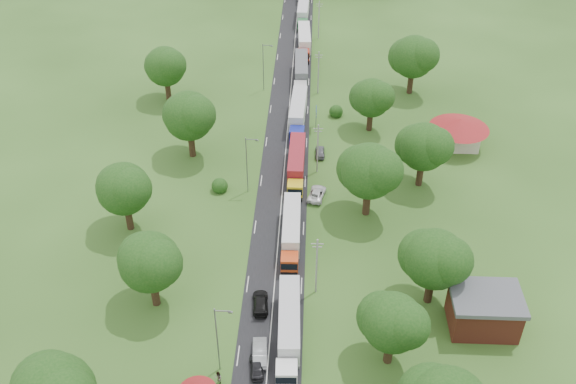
# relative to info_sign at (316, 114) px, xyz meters

# --- Properties ---
(ground) EXTENTS (260.00, 260.00, 0.00)m
(ground) POSITION_rel_info_sign_xyz_m (-5.20, -35.00, -3.00)
(ground) COLOR #284918
(ground) RESTS_ON ground
(road) EXTENTS (8.00, 200.00, 0.04)m
(road) POSITION_rel_info_sign_xyz_m (-5.20, -15.00, -3.00)
(road) COLOR black
(road) RESTS_ON ground
(info_sign) EXTENTS (0.12, 3.10, 4.10)m
(info_sign) POSITION_rel_info_sign_xyz_m (0.00, 0.00, 0.00)
(info_sign) COLOR slate
(info_sign) RESTS_ON ground
(pole_1) EXTENTS (1.60, 0.24, 9.00)m
(pole_1) POSITION_rel_info_sign_xyz_m (0.30, -42.00, 1.68)
(pole_1) COLOR gray
(pole_1) RESTS_ON ground
(pole_2) EXTENTS (1.60, 0.24, 9.00)m
(pole_2) POSITION_rel_info_sign_xyz_m (0.30, -14.00, 1.68)
(pole_2) COLOR gray
(pole_2) RESTS_ON ground
(pole_3) EXTENTS (1.60, 0.24, 9.00)m
(pole_3) POSITION_rel_info_sign_xyz_m (0.30, 14.00, 1.68)
(pole_3) COLOR gray
(pole_3) RESTS_ON ground
(pole_4) EXTENTS (1.60, 0.24, 9.00)m
(pole_4) POSITION_rel_info_sign_xyz_m (0.30, 42.00, 1.68)
(pole_4) COLOR gray
(pole_4) RESTS_ON ground
(lamp_0) EXTENTS (2.03, 0.22, 10.00)m
(lamp_0) POSITION_rel_info_sign_xyz_m (-10.55, -55.00, 2.55)
(lamp_0) COLOR slate
(lamp_0) RESTS_ON ground
(lamp_1) EXTENTS (2.03, 0.22, 10.00)m
(lamp_1) POSITION_rel_info_sign_xyz_m (-10.55, -20.00, 2.55)
(lamp_1) COLOR slate
(lamp_1) RESTS_ON ground
(lamp_2) EXTENTS (2.03, 0.22, 10.00)m
(lamp_2) POSITION_rel_info_sign_xyz_m (-10.55, 15.00, 2.55)
(lamp_2) COLOR slate
(lamp_2) RESTS_ON ground
(tree_2) EXTENTS (8.00, 8.00, 10.10)m
(tree_2) POSITION_rel_info_sign_xyz_m (8.79, -52.86, 3.59)
(tree_2) COLOR #382616
(tree_2) RESTS_ON ground
(tree_3) EXTENTS (8.80, 8.80, 11.07)m
(tree_3) POSITION_rel_info_sign_xyz_m (14.79, -42.84, 4.22)
(tree_3) COLOR #382616
(tree_3) RESTS_ON ground
(tree_4) EXTENTS (9.60, 9.60, 12.05)m
(tree_4) POSITION_rel_info_sign_xyz_m (7.79, -24.83, 4.85)
(tree_4) COLOR #382616
(tree_4) RESTS_ON ground
(tree_5) EXTENTS (8.80, 8.80, 11.07)m
(tree_5) POSITION_rel_info_sign_xyz_m (16.79, -16.84, 4.22)
(tree_5) COLOR #382616
(tree_5) RESTS_ON ground
(tree_6) EXTENTS (8.00, 8.00, 10.10)m
(tree_6) POSITION_rel_info_sign_xyz_m (9.79, 0.14, 3.59)
(tree_6) COLOR #382616
(tree_6) RESTS_ON ground
(tree_7) EXTENTS (9.60, 9.60, 12.05)m
(tree_7) POSITION_rel_info_sign_xyz_m (18.79, 15.17, 4.85)
(tree_7) COLOR #382616
(tree_7) RESTS_ON ground
(tree_10) EXTENTS (8.80, 8.80, 11.07)m
(tree_10) POSITION_rel_info_sign_xyz_m (-20.21, -44.84, 4.22)
(tree_10) COLOR #382616
(tree_10) RESTS_ON ground
(tree_11) EXTENTS (8.80, 8.80, 11.07)m
(tree_11) POSITION_rel_info_sign_xyz_m (-27.21, -29.84, 4.22)
(tree_11) COLOR #382616
(tree_11) RESTS_ON ground
(tree_12) EXTENTS (9.60, 9.60, 12.05)m
(tree_12) POSITION_rel_info_sign_xyz_m (-21.21, -9.83, 4.85)
(tree_12) COLOR #382616
(tree_12) RESTS_ON ground
(tree_13) EXTENTS (8.80, 8.80, 11.07)m
(tree_13) POSITION_rel_info_sign_xyz_m (-29.21, 10.16, 4.22)
(tree_13) COLOR #382616
(tree_13) RESTS_ON ground
(house_brick) EXTENTS (8.60, 6.60, 5.20)m
(house_brick) POSITION_rel_info_sign_xyz_m (20.80, -47.00, -0.35)
(house_brick) COLOR maroon
(house_brick) RESTS_ON ground
(house_cream) EXTENTS (10.08, 10.08, 5.80)m
(house_cream) POSITION_rel_info_sign_xyz_m (24.80, -5.00, 0.64)
(house_cream) COLOR beige
(house_cream) RESTS_ON ground
(truck_0) EXTENTS (2.92, 14.76, 4.08)m
(truck_0) POSITION_rel_info_sign_xyz_m (-2.89, -50.27, -0.84)
(truck_0) COLOR white
(truck_0) RESTS_ON ground
(truck_1) EXTENTS (2.55, 14.20, 3.94)m
(truck_1) POSITION_rel_info_sign_xyz_m (-3.30, -32.14, -0.91)
(truck_1) COLOR #BF3D15
(truck_1) RESTS_ON ground
(truck_2) EXTENTS (2.65, 14.62, 4.05)m
(truck_2) POSITION_rel_info_sign_xyz_m (-3.12, -15.10, -0.85)
(truck_2) COLOR gold
(truck_2) RESTS_ON ground
(truck_3) EXTENTS (3.13, 15.47, 4.28)m
(truck_3) POSITION_rel_info_sign_xyz_m (-3.35, 1.50, -0.73)
(truck_3) COLOR navy
(truck_3) RESTS_ON ground
(truck_4) EXTENTS (2.92, 15.17, 4.20)m
(truck_4) POSITION_rel_info_sign_xyz_m (-3.20, 19.22, -0.77)
(truck_4) COLOR #B5B5B5
(truck_4) RESTS_ON ground
(truck_5) EXTENTS (3.19, 15.28, 4.22)m
(truck_5) POSITION_rel_info_sign_xyz_m (-2.92, 34.88, -0.76)
(truck_5) COLOR #A52819
(truck_5) RESTS_ON ground
(truck_6) EXTENTS (2.84, 14.71, 4.07)m
(truck_6) POSITION_rel_info_sign_xyz_m (-3.59, 52.65, -0.84)
(truck_6) COLOR #246233
(truck_6) RESTS_ON ground
(car_lane_front) EXTENTS (2.09, 4.09, 1.33)m
(car_lane_front) POSITION_rel_info_sign_xyz_m (-6.42, -55.00, -2.34)
(car_lane_front) COLOR black
(car_lane_front) RESTS_ON ground
(car_lane_mid) EXTENTS (2.03, 4.83, 1.55)m
(car_lane_mid) POSITION_rel_info_sign_xyz_m (-6.20, -53.00, -2.23)
(car_lane_mid) COLOR #989CA0
(car_lane_mid) RESTS_ON ground
(car_lane_rear) EXTENTS (2.41, 5.00, 1.40)m
(car_lane_rear) POSITION_rel_info_sign_xyz_m (-6.75, -44.96, -2.30)
(car_lane_rear) COLOR black
(car_lane_rear) RESTS_ON ground
(car_verge_near) EXTENTS (3.31, 5.38, 1.39)m
(car_verge_near) POSITION_rel_info_sign_xyz_m (0.30, -21.16, -2.31)
(car_verge_near) COLOR silver
(car_verge_near) RESTS_ON ground
(car_verge_far) EXTENTS (1.67, 4.02, 1.36)m
(car_verge_far) POSITION_rel_info_sign_xyz_m (0.79, -8.93, -2.32)
(car_verge_far) COLOR slate
(car_verge_far) RESTS_ON ground
(pedestrian_booth) EXTENTS (0.95, 1.08, 1.87)m
(pedestrian_booth) POSITION_rel_info_sign_xyz_m (-10.59, -57.00, -2.07)
(pedestrian_booth) COLOR gray
(pedestrian_booth) RESTS_ON ground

